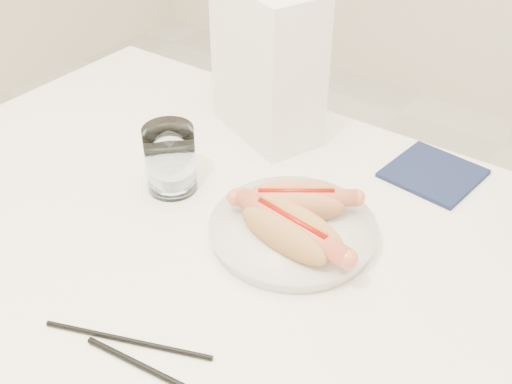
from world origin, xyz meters
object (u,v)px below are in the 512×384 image
Objects in this scene: table at (229,264)px; water_glass at (170,159)px; napkin_box at (268,62)px; hotdog_right at (291,230)px; hotdog_left at (296,202)px; plate at (293,232)px.

table is 11.05× the size of water_glass.
napkin_box is (-0.12, 0.27, 0.19)m from table.
hotdog_right is 1.74× the size of water_glass.
napkin_box reaches higher than hotdog_left.
hotdog_right is (0.10, 0.02, 0.10)m from table.
table is at bearing -43.67° from napkin_box.
table is 7.72× the size of hotdog_left.
napkin_box reaches higher than water_glass.
napkin_box is (-0.22, 0.26, 0.09)m from hotdog_right.
plate is at bearing 2.76° from water_glass.
table is 6.36× the size of hotdog_right.
hotdog_right is at bearing -61.53° from plate.
hotdog_left is 0.07m from hotdog_right.
table is 0.12m from plate.
plate is at bearing -98.93° from hotdog_left.
hotdog_right is at bearing 9.43° from table.
hotdog_left is at bearing 116.54° from plate.
napkin_box is at bearing 132.00° from plate.
hotdog_left is (-0.01, 0.03, 0.03)m from plate.
hotdog_left is 1.43× the size of water_glass.
table is 0.14m from hotdog_left.
water_glass is (-0.24, 0.02, 0.01)m from hotdog_right.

